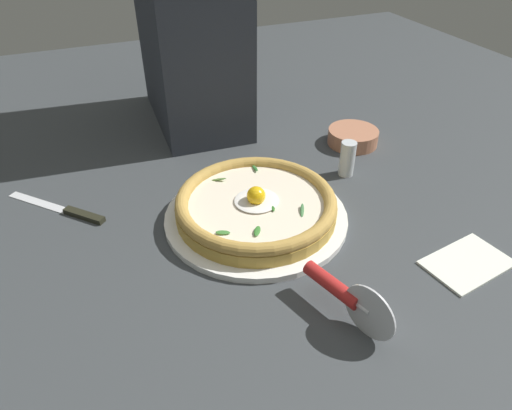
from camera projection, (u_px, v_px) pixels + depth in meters
The scene contains 8 objects.
ground_plane at pixel (239, 227), 0.86m from camera, with size 2.40×2.40×0.03m, color #383D40.
pizza_plate at pixel (256, 216), 0.85m from camera, with size 0.34×0.34×0.01m, color white.
pizza at pixel (256, 204), 0.83m from camera, with size 0.29×0.29×0.06m.
side_bowl at pixel (353, 137), 1.08m from camera, with size 0.12×0.12×0.04m, color #B47253.
pizza_cutter at pixel (343, 293), 0.65m from camera, with size 0.06×0.15×0.08m.
table_knife at pixel (69, 211), 0.87m from camera, with size 0.17×0.18×0.01m.
folded_napkin at pixel (468, 262), 0.75m from camera, with size 0.14×0.09×0.01m, color white.
pepper_shaker at pixel (347, 159), 0.96m from camera, with size 0.03×0.03×0.08m, color silver.
Camera 1 is at (0.23, 0.63, 0.52)m, focal length 32.31 mm.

